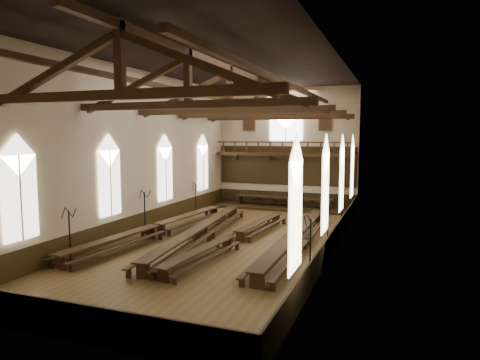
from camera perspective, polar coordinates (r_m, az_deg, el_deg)
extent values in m
plane|color=brown|center=(24.93, -1.39, -8.00)|extent=(26.00, 26.00, 0.00)
plane|color=#C5B694|center=(36.59, 6.16, 4.35)|extent=(12.00, 0.00, 12.00)
plane|color=#C5B694|center=(13.07, -23.04, 1.00)|extent=(12.00, 0.00, 12.00)
plane|color=#C5B694|center=(27.01, -13.36, 3.65)|extent=(0.00, 26.00, 26.00)
plane|color=#C5B694|center=(22.68, 12.82, 3.25)|extent=(0.00, 26.00, 26.00)
plane|color=black|center=(24.51, -1.46, 15.32)|extent=(26.00, 26.00, 0.00)
cube|color=#33240F|center=(36.94, 6.07, -2.49)|extent=(11.90, 0.08, 1.20)
cube|color=#33240F|center=(14.15, -22.16, -17.03)|extent=(11.90, 0.08, 1.20)
cube|color=#33240F|center=(27.51, -13.06, -5.54)|extent=(0.08, 25.90, 1.20)
cube|color=#33240F|center=(23.31, 12.47, -7.62)|extent=(0.08, 25.90, 1.20)
cube|color=white|center=(20.23, -27.26, -2.14)|extent=(0.05, 1.80, 3.60)
cube|color=white|center=(20.07, -27.51, 2.95)|extent=(0.05, 1.80, 1.80)
cylinder|color=#C5B694|center=(20.20, -27.19, -2.15)|extent=(0.08, 0.08, 3.60)
cube|color=white|center=(24.63, -16.94, -0.39)|extent=(0.05, 1.80, 3.60)
cube|color=white|center=(24.50, -17.07, 3.80)|extent=(0.05, 1.80, 1.80)
cylinder|color=#C5B694|center=(24.61, -16.86, -0.39)|extent=(0.08, 0.08, 3.60)
cube|color=white|center=(29.60, -9.90, 0.81)|extent=(0.05, 1.80, 3.60)
cube|color=white|center=(29.50, -9.97, 4.30)|extent=(0.05, 1.80, 1.80)
cylinder|color=#C5B694|center=(29.58, -9.84, 0.81)|extent=(0.08, 0.08, 3.60)
cube|color=white|center=(34.90, -4.95, 1.66)|extent=(0.05, 1.80, 3.60)
cube|color=white|center=(34.81, -4.97, 4.61)|extent=(0.05, 1.80, 1.80)
cylinder|color=#C5B694|center=(34.88, -4.89, 1.65)|extent=(0.08, 0.08, 3.60)
cube|color=white|center=(14.06, 7.41, -4.83)|extent=(0.05, 1.80, 3.60)
cube|color=white|center=(13.83, 7.51, 2.51)|extent=(0.05, 1.80, 1.80)
cylinder|color=#C5B694|center=(14.07, 7.25, -4.82)|extent=(0.08, 0.08, 3.60)
cube|color=white|center=(19.88, 11.29, -1.72)|extent=(0.05, 1.80, 3.60)
cube|color=white|center=(19.72, 11.40, 3.47)|extent=(0.05, 1.80, 1.80)
cylinder|color=#C5B694|center=(19.89, 11.18, -1.71)|extent=(0.08, 0.08, 3.60)
cube|color=white|center=(25.78, 13.40, -0.02)|extent=(0.05, 1.80, 3.60)
cube|color=white|center=(25.66, 13.50, 3.98)|extent=(0.05, 1.80, 1.80)
cylinder|color=#C5B694|center=(25.79, 13.31, -0.01)|extent=(0.08, 0.08, 3.60)
cube|color=white|center=(31.72, 14.72, 1.05)|extent=(0.05, 1.80, 3.60)
cube|color=white|center=(31.62, 14.80, 4.30)|extent=(0.05, 1.80, 1.80)
cylinder|color=#C5B694|center=(31.73, 14.65, 1.05)|extent=(0.08, 0.08, 3.60)
cube|color=white|center=(36.49, 6.15, 7.18)|extent=(2.80, 0.05, 2.40)
cube|color=white|center=(36.54, 6.17, 9.06)|extent=(2.80, 0.05, 2.80)
cylinder|color=#C5B694|center=(36.45, 6.14, 7.18)|extent=(0.10, 0.10, 2.40)
cube|color=#3A2612|center=(35.99, 5.89, 3.37)|extent=(11.80, 1.20, 0.20)
cube|color=#33240F|center=(36.61, 6.11, 1.93)|extent=(11.80, 0.10, 3.30)
cube|color=#3A2612|center=(35.43, 5.69, 5.03)|extent=(11.60, 0.12, 0.10)
cube|color=#3A2612|center=(35.46, 5.68, 3.58)|extent=(11.60, 0.12, 0.10)
cube|color=#3A2612|center=(37.75, -0.60, 3.15)|extent=(0.35, 0.40, 0.50)
cube|color=#3A2612|center=(36.78, 3.78, 3.06)|extent=(0.35, 0.40, 0.50)
cube|color=#3A2612|center=(36.05, 8.36, 2.95)|extent=(0.35, 0.40, 0.50)
cube|color=#3A2612|center=(35.55, 13.10, 2.81)|extent=(0.35, 0.40, 0.50)
cube|color=brown|center=(37.46, 1.22, 7.64)|extent=(1.15, 0.06, 1.45)
cube|color=black|center=(37.42, 1.20, 7.64)|extent=(0.95, 0.04, 1.25)
cube|color=brown|center=(35.84, 11.33, 7.60)|extent=(1.15, 0.06, 1.45)
cube|color=black|center=(35.80, 11.32, 7.60)|extent=(0.95, 0.04, 1.25)
cube|color=#3A2612|center=(15.41, -15.61, 10.88)|extent=(11.70, 0.35, 0.35)
cube|color=#3A2612|center=(15.58, -15.75, 15.65)|extent=(0.30, 0.30, 2.40)
cube|color=#3A2612|center=(17.34, -23.64, 13.03)|extent=(5.44, 0.26, 2.40)
cube|color=#3A2612|center=(14.05, -5.81, 15.27)|extent=(5.44, 0.26, 2.40)
cube|color=#3A2612|center=(19.68, -6.93, 9.95)|extent=(11.70, 0.35, 0.35)
cube|color=#3A2612|center=(19.81, -6.97, 13.70)|extent=(0.30, 0.30, 2.40)
cube|color=#3A2612|center=(21.22, -14.04, 11.97)|extent=(5.44, 0.26, 2.40)
cube|color=#3A2612|center=(18.63, 1.15, 13.00)|extent=(5.44, 0.26, 2.40)
cube|color=#3A2612|center=(24.23, -1.44, 9.24)|extent=(11.70, 0.35, 0.35)
cube|color=#3A2612|center=(24.33, -1.45, 12.30)|extent=(0.30, 0.30, 2.40)
cube|color=#3A2612|center=(25.50, -7.58, 11.06)|extent=(5.44, 0.26, 2.40)
cube|color=#3A2612|center=(23.38, 5.26, 11.55)|extent=(5.44, 0.26, 2.40)
cube|color=#3A2612|center=(28.92, 2.28, 8.71)|extent=(11.70, 0.35, 0.35)
cube|color=#3A2612|center=(29.01, 2.29, 11.28)|extent=(0.30, 0.30, 2.40)
cube|color=#3A2612|center=(30.00, -3.04, 10.33)|extent=(5.44, 0.26, 2.40)
cube|color=#3A2612|center=(28.22, 7.95, 10.56)|extent=(5.44, 0.26, 2.40)
cube|color=#3A2612|center=(33.71, 4.94, 8.31)|extent=(11.70, 0.35, 0.35)
cube|color=#3A2612|center=(33.78, 4.96, 10.51)|extent=(0.30, 0.30, 2.40)
cube|color=#3A2612|center=(34.63, 0.29, 9.76)|extent=(5.44, 0.26, 2.40)
cube|color=#3A2612|center=(33.11, 9.84, 9.85)|extent=(5.44, 0.26, 2.40)
cube|color=#3A2612|center=(25.76, -8.56, 11.88)|extent=(0.25, 25.70, 0.25)
cube|color=#3A2612|center=(23.31, 6.44, 12.54)|extent=(0.25, 25.70, 0.25)
cube|color=#3A2612|center=(24.46, -1.45, 14.63)|extent=(0.30, 25.70, 0.30)
cube|color=#3A2612|center=(22.97, -15.94, -7.58)|extent=(1.41, 7.20, 0.08)
cube|color=#3A2612|center=(20.66, -21.29, -10.40)|extent=(0.61, 0.14, 0.69)
cube|color=#3A2612|center=(25.66, -11.63, -6.93)|extent=(0.61, 0.14, 0.69)
cube|color=#3A2612|center=(23.09, -15.91, -8.72)|extent=(0.70, 6.33, 0.08)
cube|color=#3A2612|center=(23.46, -17.09, -8.08)|extent=(0.99, 7.16, 0.06)
cube|color=#3A2612|center=(21.11, -22.56, -10.50)|extent=(0.24, 0.09, 0.40)
cube|color=#3A2612|center=(26.11, -12.68, -7.05)|extent=(0.24, 0.09, 0.40)
cube|color=#3A2612|center=(22.64, -14.71, -8.52)|extent=(0.99, 7.16, 0.06)
cube|color=#3A2612|center=(20.21, -20.12, -11.14)|extent=(0.24, 0.09, 0.40)
cube|color=#3A2612|center=(25.36, -10.41, -7.39)|extent=(0.24, 0.09, 0.40)
cube|color=#3A2612|center=(29.13, -7.29, -4.54)|extent=(1.41, 7.20, 0.08)
cube|color=#3A2612|center=(26.45, -10.54, -6.52)|extent=(0.61, 0.14, 0.69)
cube|color=#3A2612|center=(32.04, -4.60, -4.24)|extent=(0.61, 0.14, 0.69)
cube|color=#3A2612|center=(29.21, -7.28, -5.45)|extent=(0.70, 6.33, 0.08)
cube|color=#3A2612|center=(29.53, -8.32, -5.00)|extent=(0.99, 7.16, 0.06)
cube|color=#3A2612|center=(26.81, -11.69, -6.69)|extent=(0.24, 0.09, 0.40)
cube|color=#3A2612|center=(32.43, -5.53, -4.38)|extent=(0.24, 0.09, 0.40)
cube|color=#3A2612|center=(28.84, -6.22, -5.23)|extent=(0.99, 7.16, 0.06)
cube|color=#3A2612|center=(26.07, -9.46, -7.01)|extent=(0.24, 0.09, 0.40)
cube|color=#3A2612|center=(31.80, -3.57, -4.58)|extent=(0.24, 0.09, 0.40)
cube|color=#3A2612|center=(21.79, -9.67, -8.11)|extent=(1.49, 7.43, 0.08)
cube|color=#3A2612|center=(19.20, -14.71, -11.40)|extent=(0.63, 0.15, 0.71)
cube|color=#3A2612|center=(24.73, -5.77, -7.30)|extent=(0.63, 0.15, 0.71)
cube|color=#3A2612|center=(21.91, -9.64, -9.34)|extent=(0.75, 6.53, 0.08)
cube|color=#3A2612|center=(22.13, -11.22, -8.74)|extent=(1.05, 7.39, 0.06)
cube|color=#3A2612|center=(19.52, -16.50, -11.61)|extent=(0.24, 0.10, 0.41)
cube|color=#3A2612|center=(25.04, -7.13, -7.49)|extent=(0.24, 0.10, 0.41)
cube|color=#3A2612|center=(21.61, -8.05, -9.04)|extent=(1.05, 7.39, 0.06)
cube|color=#3A2612|center=(18.90, -13.02, -12.11)|extent=(0.24, 0.10, 0.41)
cube|color=#3A2612|center=(24.60, -4.27, -7.71)|extent=(0.24, 0.10, 0.41)
cube|color=#3A2612|center=(28.28, -2.14, -4.76)|extent=(1.49, 7.43, 0.08)
cube|color=#3A2612|center=(25.38, -5.03, -6.94)|extent=(0.63, 0.15, 0.71)
cube|color=#3A2612|center=(31.40, 0.19, -4.41)|extent=(0.63, 0.15, 0.71)
cube|color=#3A2612|center=(28.38, -2.14, -5.73)|extent=(0.75, 6.53, 0.08)
cube|color=#3A2612|center=(28.53, -3.40, -5.30)|extent=(1.05, 7.39, 0.06)
cube|color=#3A2612|center=(25.59, -6.47, -7.19)|extent=(0.24, 0.10, 0.41)
cube|color=#3A2612|center=(31.64, -0.93, -4.61)|extent=(0.24, 0.10, 0.41)
cube|color=#3A2612|center=(28.16, -0.85, -5.44)|extent=(1.05, 7.39, 0.06)
cube|color=#3A2612|center=(25.16, -3.66, -7.39)|extent=(0.24, 0.10, 0.41)
cube|color=#3A2612|center=(31.33, 1.39, -4.72)|extent=(0.24, 0.10, 0.41)
cube|color=#3A2612|center=(20.28, -4.56, -9.41)|extent=(1.18, 6.40, 0.07)
cube|color=#3A2612|center=(17.94, -8.50, -12.68)|extent=(0.55, 0.12, 0.61)
cube|color=#3A2612|center=(22.91, -1.51, -8.47)|extent=(0.55, 0.12, 0.61)
cube|color=#3A2612|center=(20.40, -4.55, -10.55)|extent=(0.55, 5.63, 0.07)
cube|color=#3A2612|center=(20.63, -5.94, -9.92)|extent=(0.80, 6.37, 0.05)
cube|color=#3A2612|center=(18.24, -10.08, -12.80)|extent=(0.21, 0.08, 0.35)
cube|color=#3A2612|center=(23.23, -2.72, -8.60)|extent=(0.21, 0.08, 0.35)
cube|color=#3A2612|center=(20.09, -3.14, -10.34)|extent=(0.80, 6.37, 0.05)
cube|color=#3A2612|center=(17.65, -7.00, -13.41)|extent=(0.21, 0.08, 0.35)
cube|color=#3A2612|center=(22.74, -0.18, -8.91)|extent=(0.21, 0.08, 0.35)
cube|color=#3A2612|center=(26.99, 2.09, -5.51)|extent=(1.18, 6.40, 0.07)
cube|color=#3A2612|center=(24.42, -0.04, -7.56)|extent=(0.55, 0.12, 0.61)
cube|color=#3A2612|center=(29.74, 3.82, -5.11)|extent=(0.55, 0.12, 0.61)
cube|color=#3A2612|center=(27.07, 2.08, -6.38)|extent=(0.55, 5.63, 0.07)
cube|color=#3A2612|center=(27.26, 0.99, -5.96)|extent=(0.80, 6.37, 0.05)
cube|color=#3A2612|center=(24.65, -1.27, -7.74)|extent=(0.21, 0.08, 0.35)
cube|color=#3A2612|center=(30.01, 2.84, -5.25)|extent=(0.21, 0.08, 0.35)
cube|color=#3A2612|center=(26.83, 3.20, -6.16)|extent=(0.80, 6.37, 0.05)
cube|color=#3A2612|center=(24.18, 1.14, -8.01)|extent=(0.21, 0.08, 0.35)
cube|color=#3A2612|center=(29.61, 4.87, -5.42)|extent=(0.21, 0.08, 0.35)
cube|color=#3A2612|center=(20.11, 5.04, -9.31)|extent=(0.78, 7.17, 0.08)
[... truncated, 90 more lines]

